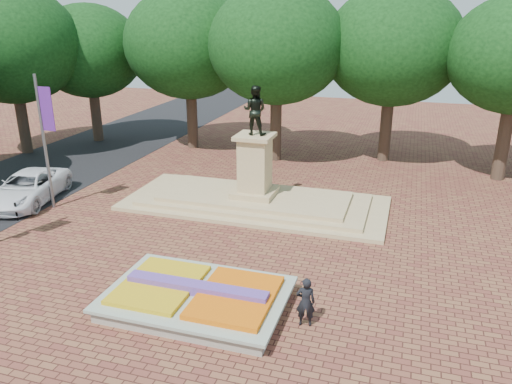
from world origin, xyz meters
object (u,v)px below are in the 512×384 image
monument (255,190)px  van (28,188)px  flower_bed (198,297)px  pedestrian (306,302)px

monument → van: bearing=-165.0°
flower_bed → monument: monument is taller
flower_bed → pedestrian: size_ratio=3.59×
pedestrian → monument: bearing=-75.9°
monument → pedestrian: bearing=-63.9°
van → pedestrian: pedestrian is taller
pedestrian → van: bearing=-33.7°
van → pedestrian: bearing=-34.1°
van → pedestrian: size_ratio=3.35×
monument → van: 12.43m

